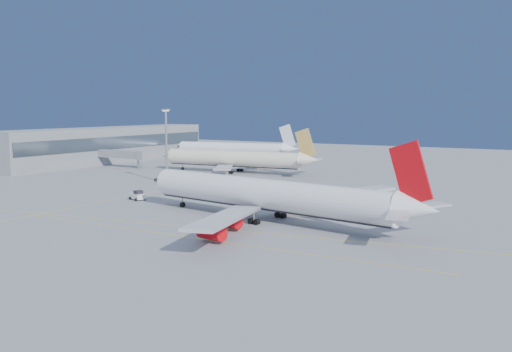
{
  "coord_description": "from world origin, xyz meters",
  "views": [
    {
      "loc": [
        63.66,
        -95.78,
        23.39
      ],
      "look_at": [
        -4.72,
        22.72,
        7.0
      ],
      "focal_mm": 40.0,
      "sensor_mm": 36.0,
      "label": 1
    }
  ],
  "objects_px": {
    "pushback_tug": "(137,196)",
    "airliner_virgin": "(270,195)",
    "light_mast": "(166,140)",
    "airliner_third": "(234,149)",
    "airliner_etihad": "(236,159)"
  },
  "relations": [
    {
      "from": "airliner_virgin",
      "to": "light_mast",
      "type": "relative_size",
      "value": 3.15
    },
    {
      "from": "airliner_virgin",
      "to": "airliner_etihad",
      "type": "bearing_deg",
      "value": 136.38
    },
    {
      "from": "airliner_etihad",
      "to": "pushback_tug",
      "type": "height_order",
      "value": "airliner_etihad"
    },
    {
      "from": "airliner_virgin",
      "to": "airliner_third",
      "type": "distance_m",
      "value": 141.31
    },
    {
      "from": "pushback_tug",
      "to": "airliner_virgin",
      "type": "bearing_deg",
      "value": 10.84
    },
    {
      "from": "airliner_third",
      "to": "light_mast",
      "type": "relative_size",
      "value": 2.64
    },
    {
      "from": "airliner_etihad",
      "to": "airliner_third",
      "type": "relative_size",
      "value": 1.04
    },
    {
      "from": "pushback_tug",
      "to": "light_mast",
      "type": "distance_m",
      "value": 34.06
    },
    {
      "from": "airliner_virgin",
      "to": "pushback_tug",
      "type": "xyz_separation_m",
      "value": [
        -42.31,
        7.2,
        -4.26
      ]
    },
    {
      "from": "airliner_third",
      "to": "pushback_tug",
      "type": "relative_size",
      "value": 12.23
    },
    {
      "from": "airliner_virgin",
      "to": "airliner_third",
      "type": "bearing_deg",
      "value": 135.19
    },
    {
      "from": "airliner_etihad",
      "to": "light_mast",
      "type": "bearing_deg",
      "value": -99.28
    },
    {
      "from": "airliner_third",
      "to": "pushback_tug",
      "type": "bearing_deg",
      "value": -79.47
    },
    {
      "from": "pushback_tug",
      "to": "airliner_etihad",
      "type": "bearing_deg",
      "value": 120.04
    },
    {
      "from": "pushback_tug",
      "to": "airliner_third",
      "type": "bearing_deg",
      "value": 130.42
    }
  ]
}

